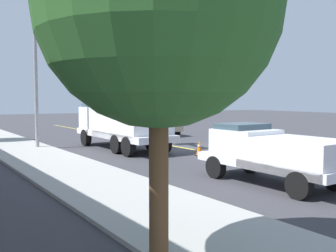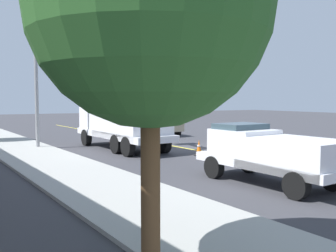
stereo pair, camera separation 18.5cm
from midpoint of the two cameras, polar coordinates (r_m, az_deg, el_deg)
ground at (r=22.95m, az=2.38°, el=-3.38°), size 120.00×120.00×0.00m
sidewalk_far_side at (r=19.15m, az=-18.39°, el=-4.90°), size 60.09×8.66×0.12m
lane_centre_stripe at (r=22.95m, az=2.38°, el=-3.37°), size 49.83×4.39×0.01m
utility_bucket_truck at (r=22.71m, az=-7.36°, el=0.57°), size 8.38×3.18×6.45m
service_pickup_truck at (r=13.67m, az=15.13°, el=-3.88°), size 5.76×2.57×2.06m
passing_minivan at (r=31.05m, az=-1.91°, el=0.38°), size 4.94×2.30×1.69m
traffic_cone_mid_front at (r=19.95m, az=4.50°, el=-3.30°), size 0.40×0.40×0.85m
traffic_cone_mid_rear at (r=27.42m, az=-7.73°, el=-1.46°), size 0.40×0.40×0.71m
traffic_signal_mast at (r=22.80m, az=-18.77°, el=11.48°), size 5.18×0.74×8.81m
street_tree_left at (r=6.23m, az=-2.35°, el=17.60°), size 3.89×3.89×6.40m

